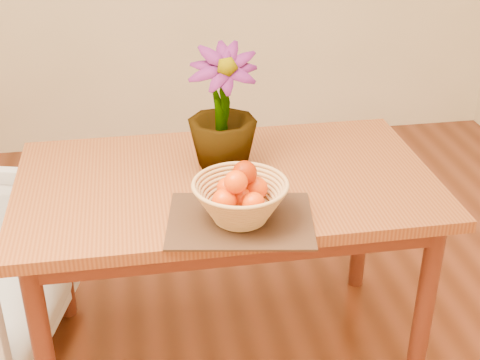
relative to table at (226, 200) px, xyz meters
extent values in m
cube|color=brown|center=(0.00, 0.00, 0.07)|extent=(1.40, 0.80, 0.04)
cube|color=#4E1F12|center=(0.00, 0.00, 0.01)|extent=(1.28, 0.68, 0.08)
cylinder|color=#4E1F12|center=(-0.62, -0.32, -0.31)|extent=(0.06, 0.06, 0.71)
cylinder|color=#4E1F12|center=(0.62, -0.32, -0.31)|extent=(0.06, 0.06, 0.71)
cylinder|color=#4E1F12|center=(-0.62, 0.32, -0.31)|extent=(0.06, 0.06, 0.71)
cylinder|color=#4E1F12|center=(0.62, 0.32, -0.31)|extent=(0.06, 0.06, 0.71)
cube|color=#331E12|center=(0.00, -0.28, 0.09)|extent=(0.48, 0.39, 0.01)
cylinder|color=tan|center=(0.00, -0.28, 0.10)|extent=(0.14, 0.14, 0.01)
sphere|color=#CF4A03|center=(0.00, -0.28, 0.17)|extent=(0.06, 0.06, 0.06)
sphere|color=#CF4A03|center=(0.05, -0.25, 0.18)|extent=(0.07, 0.07, 0.07)
sphere|color=#CF4A03|center=(-0.03, -0.23, 0.18)|extent=(0.07, 0.07, 0.07)
sphere|color=#CF4A03|center=(-0.05, -0.31, 0.18)|extent=(0.07, 0.07, 0.07)
sphere|color=#CF4A03|center=(0.03, -0.33, 0.18)|extent=(0.07, 0.07, 0.07)
sphere|color=#CF4A03|center=(0.02, -0.26, 0.24)|extent=(0.07, 0.07, 0.07)
sphere|color=#CF4A03|center=(-0.02, -0.30, 0.24)|extent=(0.07, 0.07, 0.07)
sphere|color=#CF4A03|center=(0.02, -0.26, 0.24)|extent=(0.07, 0.07, 0.07)
imported|color=#174A15|center=(0.00, 0.10, 0.30)|extent=(0.26, 0.26, 0.42)
camera|label=1|loc=(-0.28, -1.96, 1.14)|focal=50.00mm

